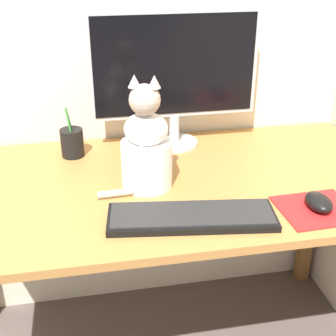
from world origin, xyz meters
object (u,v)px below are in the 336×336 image
computer_mouse_right (319,202)px  pen_cup (72,142)px  keyboard (192,217)px  monitor (175,72)px  cat (146,147)px

computer_mouse_right → pen_cup: bearing=143.9°
keyboard → computer_mouse_right: computer_mouse_right is taller
monitor → keyboard: (-0.05, -0.50, -0.25)m
keyboard → pen_cup: pen_cup is taller
monitor → keyboard: size_ratio=1.25×
monitor → keyboard: monitor is taller
monitor → cat: 0.35m
monitor → pen_cup: size_ratio=3.21×
keyboard → pen_cup: size_ratio=2.57×
computer_mouse_right → cat: 0.51m
computer_mouse_right → pen_cup: pen_cup is taller
pen_cup → cat: bearing=-49.8°
keyboard → cat: bearing=120.3°
keyboard → monitor: bearing=91.6°
computer_mouse_right → keyboard: bearing=178.2°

